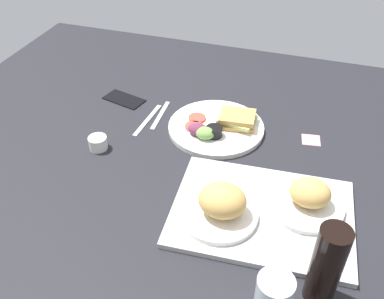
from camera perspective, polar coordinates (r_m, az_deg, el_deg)
name	(u,v)px	position (r cm, az deg, el deg)	size (l,w,h in cm)	color
ground_plane	(201,159)	(128.77, 1.26, -1.29)	(190.00, 150.00, 3.00)	black
serving_tray	(262,213)	(111.10, 9.26, -8.34)	(45.00, 33.00, 1.60)	#B2B2AD
bread_plate_near	(308,198)	(111.90, 15.14, -6.24)	(19.58, 19.58, 8.41)	white
bread_plate_far	(221,205)	(105.44, 3.88, -7.39)	(19.47, 19.47, 9.50)	white
plate_with_salad	(218,126)	(136.97, 3.44, 3.07)	(30.61, 30.61, 5.40)	white
drinking_glass	(273,298)	(90.66, 10.74, -18.84)	(7.45, 7.45, 11.24)	silver
soda_bottle	(326,266)	(91.81, 17.44, -14.53)	(6.40, 6.40, 20.36)	black
espresso_cup	(98,143)	(132.35, -12.39, 0.87)	(5.60, 5.60, 4.00)	silver
fork	(160,115)	(145.04, -4.23, 4.63)	(17.00, 1.40, 0.50)	#B7B7BC
knife	(147,120)	(143.04, -5.94, 3.97)	(19.00, 1.40, 0.50)	#B7B7BC
cell_phone	(124,99)	(154.73, -9.03, 6.67)	(14.40, 7.20, 0.80)	black
sticky_note	(311,140)	(138.73, 15.54, 1.25)	(5.60, 5.60, 0.12)	pink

